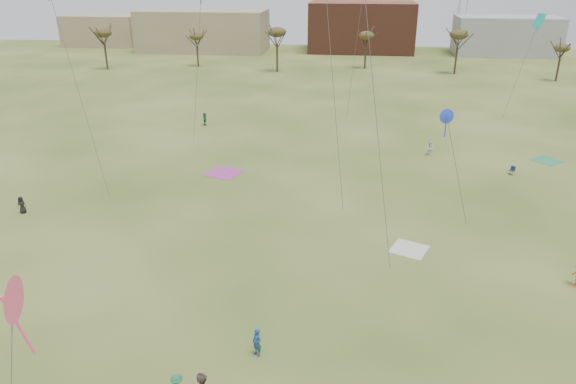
# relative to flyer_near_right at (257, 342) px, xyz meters

# --- Properties ---
(ground) EXTENTS (260.00, 260.00, 0.00)m
(ground) POSITION_rel_flyer_near_right_xyz_m (0.38, -1.40, -0.87)
(ground) COLOR #324A17
(ground) RESTS_ON ground
(flyer_near_right) EXTENTS (0.76, 0.73, 1.74)m
(flyer_near_right) POSITION_rel_flyer_near_right_xyz_m (0.00, 0.00, 0.00)
(flyer_near_right) COLOR navy
(flyer_near_right) RESTS_ON ground
(flyer_mid_a) EXTENTS (0.82, 0.59, 1.56)m
(flyer_mid_a) POSITION_rel_flyer_near_right_xyz_m (-23.93, 15.80, -0.09)
(flyer_mid_a) COLOR black
(flyer_mid_a) RESTS_ON ground
(spectator_mid_e) EXTENTS (0.98, 0.90, 1.64)m
(spectator_mid_e) POSITION_rel_flyer_near_right_xyz_m (13.55, 36.40, -0.05)
(spectator_mid_e) COLOR silver
(spectator_mid_e) RESTS_ON ground
(flyer_far_a) EXTENTS (0.94, 1.69, 1.74)m
(flyer_far_a) POSITION_rel_flyer_near_right_xyz_m (-15.56, 45.39, -0.00)
(flyer_far_a) COLOR #267440
(flyer_far_a) RESTS_ON ground
(blanket_cream) EXTENTS (3.36, 3.36, 0.03)m
(blanket_cream) POSITION_rel_flyer_near_right_xyz_m (9.44, 13.42, -0.87)
(blanket_cream) COLOR silver
(blanket_cream) RESTS_ON ground
(blanket_plum) EXTENTS (4.10, 4.10, 0.03)m
(blanket_plum) POSITION_rel_flyer_near_right_xyz_m (-8.65, 27.68, -0.87)
(blanket_plum) COLOR #B738A0
(blanket_plum) RESTS_ON ground
(blanket_olive) EXTENTS (3.79, 3.79, 0.03)m
(blanket_olive) POSITION_rel_flyer_near_right_xyz_m (26.39, 36.08, -0.87)
(blanket_olive) COLOR #308659
(blanket_olive) RESTS_ON ground
(camp_chair_right) EXTENTS (0.73, 0.74, 0.87)m
(camp_chair_right) POSITION_rel_flyer_near_right_xyz_m (21.37, 31.14, -0.61)
(camp_chair_right) COLOR #16213C
(camp_chair_right) RESTS_ON ground
(tree_line) EXTENTS (117.44, 49.32, 8.91)m
(tree_line) POSITION_rel_flyer_near_right_xyz_m (-2.47, 77.72, 6.22)
(tree_line) COLOR #3A2B1E
(tree_line) RESTS_ON ground
(building_tan) EXTENTS (32.00, 14.00, 10.00)m
(building_tan) POSITION_rel_flyer_near_right_xyz_m (-34.62, 113.60, 4.13)
(building_tan) COLOR #937F60
(building_tan) RESTS_ON ground
(building_brick) EXTENTS (26.00, 16.00, 12.00)m
(building_brick) POSITION_rel_flyer_near_right_xyz_m (5.38, 118.60, 5.13)
(building_brick) COLOR brown
(building_brick) RESTS_ON ground
(building_grey) EXTENTS (24.00, 12.00, 9.00)m
(building_grey) POSITION_rel_flyer_near_right_xyz_m (40.38, 116.60, 3.63)
(building_grey) COLOR gray
(building_grey) RESTS_ON ground
(building_tan_west) EXTENTS (20.00, 12.00, 8.00)m
(building_tan_west) POSITION_rel_flyer_near_right_xyz_m (-64.62, 120.60, 3.13)
(building_tan_west) COLOR #937F60
(building_tan_west) RESTS_ON ground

